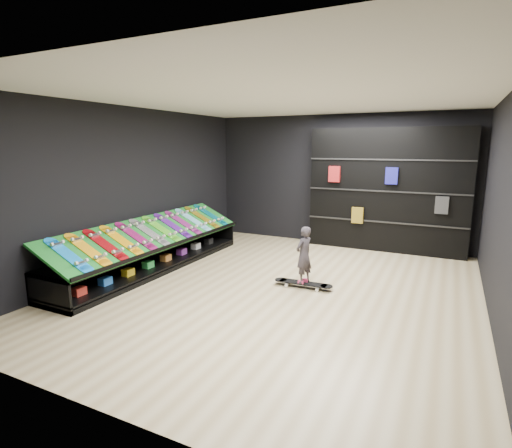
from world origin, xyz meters
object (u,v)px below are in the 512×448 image
at_px(display_rack, 154,255).
at_px(floor_skateboard, 303,285).
at_px(back_shelving, 387,190).
at_px(child, 304,266).

height_order(display_rack, floor_skateboard, display_rack).
bearing_deg(back_shelving, display_rack, -138.02).
xyz_separation_m(back_shelving, floor_skateboard, (-0.80, -3.08, -1.29)).
distance_m(display_rack, back_shelving, 5.08).
relative_size(back_shelving, child, 5.93).
xyz_separation_m(display_rack, back_shelving, (3.69, 3.32, 1.09)).
bearing_deg(display_rack, back_shelving, 41.98).
distance_m(floor_skateboard, child, 0.33).
bearing_deg(child, floor_skateboard, -71.39).
relative_size(display_rack, back_shelving, 1.35).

